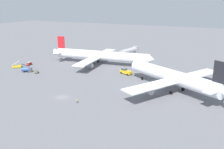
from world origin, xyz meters
name	(u,v)px	position (x,y,z in m)	size (l,w,h in m)	color
ground_plane	(62,97)	(0.00, 0.00, 0.00)	(600.00, 600.00, 0.00)	slate
airliner_at_gate_left	(101,56)	(-11.73, 51.11, 5.00)	(60.35, 47.96, 14.77)	white
airliner_being_pushed	(173,77)	(34.91, 25.24, 5.71)	(44.97, 45.83, 15.76)	white
pushback_tug	(126,72)	(9.02, 39.00, 1.28)	(9.13, 4.97, 3.02)	gold
gse_belt_loader_portside	(27,67)	(-42.02, 25.06, 0.83)	(3.89, 4.72, 3.02)	gray
gse_fuel_bowser_stubby	(27,69)	(-37.21, 20.23, 1.33)	(5.17, 4.14, 2.40)	#2D5199
gse_stair_truck_yellow	(17,66)	(-48.45, 24.18, 1.03)	(4.87, 4.10, 4.06)	gold
gse_baggage_cart_near_cluster	(29,64)	(-46.65, 31.52, 0.86)	(1.85, 2.88, 1.71)	red
gse_gpu_cart_small	(37,72)	(-31.28, 20.63, 0.79)	(2.53, 2.64, 1.90)	#666B4C
ground_crew_marshaller_foreground	(77,101)	(8.15, -2.09, 0.86)	(0.46, 0.36, 1.66)	#2D3351
jet_bridge	(130,50)	(-4.76, 78.19, 3.98)	(6.28, 19.06, 5.76)	#B7B7BC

